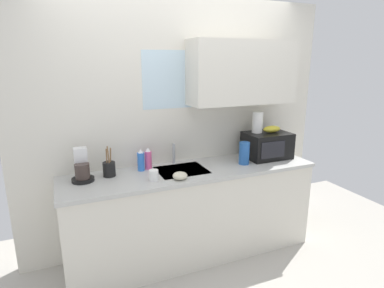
{
  "coord_description": "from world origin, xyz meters",
  "views": [
    {
      "loc": [
        -1.12,
        -2.66,
        1.91
      ],
      "look_at": [
        0.0,
        0.0,
        1.15
      ],
      "focal_mm": 29.9,
      "sensor_mm": 36.0,
      "label": 1
    }
  ],
  "objects_px": {
    "paper_towel_roll": "(257,122)",
    "cereal_canister": "(244,153)",
    "dish_soap_bottle_pink": "(148,159)",
    "small_bowl": "(180,176)",
    "banana_bunch": "(272,129)",
    "mug_white": "(154,175)",
    "microwave": "(267,145)",
    "coffee_maker": "(82,169)",
    "utensil_crock": "(109,169)",
    "dish_soap_bottle_blue": "(141,161)"
  },
  "relations": [
    {
      "from": "coffee_maker",
      "to": "utensil_crock",
      "type": "relative_size",
      "value": 0.99
    },
    {
      "from": "cereal_canister",
      "to": "utensil_crock",
      "type": "relative_size",
      "value": 0.79
    },
    {
      "from": "dish_soap_bottle_pink",
      "to": "small_bowl",
      "type": "height_order",
      "value": "dish_soap_bottle_pink"
    },
    {
      "from": "cereal_canister",
      "to": "microwave",
      "type": "bearing_deg",
      "value": 16.17
    },
    {
      "from": "banana_bunch",
      "to": "dish_soap_bottle_blue",
      "type": "height_order",
      "value": "banana_bunch"
    },
    {
      "from": "dish_soap_bottle_blue",
      "to": "utensil_crock",
      "type": "relative_size",
      "value": 0.74
    },
    {
      "from": "microwave",
      "to": "small_bowl",
      "type": "bearing_deg",
      "value": -167.04
    },
    {
      "from": "dish_soap_bottle_pink",
      "to": "mug_white",
      "type": "relative_size",
      "value": 2.2
    },
    {
      "from": "dish_soap_bottle_pink",
      "to": "dish_soap_bottle_blue",
      "type": "relative_size",
      "value": 1.0
    },
    {
      "from": "dish_soap_bottle_pink",
      "to": "mug_white",
      "type": "distance_m",
      "value": 0.32
    },
    {
      "from": "dish_soap_bottle_pink",
      "to": "small_bowl",
      "type": "xyz_separation_m",
      "value": [
        0.18,
        -0.38,
        -0.06
      ]
    },
    {
      "from": "microwave",
      "to": "dish_soap_bottle_pink",
      "type": "height_order",
      "value": "microwave"
    },
    {
      "from": "banana_bunch",
      "to": "cereal_canister",
      "type": "height_order",
      "value": "banana_bunch"
    },
    {
      "from": "dish_soap_bottle_blue",
      "to": "utensil_crock",
      "type": "xyz_separation_m",
      "value": [
        -0.3,
        -0.04,
        -0.03
      ]
    },
    {
      "from": "mug_white",
      "to": "paper_towel_roll",
      "type": "bearing_deg",
      "value": 11.31
    },
    {
      "from": "utensil_crock",
      "to": "small_bowl",
      "type": "bearing_deg",
      "value": -29.94
    },
    {
      "from": "paper_towel_roll",
      "to": "utensil_crock",
      "type": "xyz_separation_m",
      "value": [
        -1.54,
        0.02,
        -0.31
      ]
    },
    {
      "from": "banana_bunch",
      "to": "mug_white",
      "type": "bearing_deg",
      "value": -171.99
    },
    {
      "from": "mug_white",
      "to": "dish_soap_bottle_blue",
      "type": "bearing_deg",
      "value": 97.02
    },
    {
      "from": "dish_soap_bottle_blue",
      "to": "cereal_canister",
      "type": "height_order",
      "value": "cereal_canister"
    },
    {
      "from": "microwave",
      "to": "coffee_maker",
      "type": "height_order",
      "value": "coffee_maker"
    },
    {
      "from": "cereal_canister",
      "to": "coffee_maker",
      "type": "bearing_deg",
      "value": 174.08
    },
    {
      "from": "paper_towel_roll",
      "to": "cereal_canister",
      "type": "relative_size",
      "value": 0.98
    },
    {
      "from": "banana_bunch",
      "to": "small_bowl",
      "type": "distance_m",
      "value": 1.19
    },
    {
      "from": "dish_soap_bottle_blue",
      "to": "cereal_canister",
      "type": "relative_size",
      "value": 0.93
    },
    {
      "from": "coffee_maker",
      "to": "dish_soap_bottle_pink",
      "type": "xyz_separation_m",
      "value": [
        0.61,
        0.07,
        -0.01
      ]
    },
    {
      "from": "utensil_crock",
      "to": "small_bowl",
      "type": "relative_size",
      "value": 2.17
    },
    {
      "from": "paper_towel_roll",
      "to": "small_bowl",
      "type": "distance_m",
      "value": 1.08
    },
    {
      "from": "small_bowl",
      "to": "microwave",
      "type": "bearing_deg",
      "value": 12.96
    },
    {
      "from": "dish_soap_bottle_blue",
      "to": "mug_white",
      "type": "relative_size",
      "value": 2.2
    },
    {
      "from": "banana_bunch",
      "to": "paper_towel_roll",
      "type": "height_order",
      "value": "paper_towel_roll"
    },
    {
      "from": "dish_soap_bottle_pink",
      "to": "mug_white",
      "type": "bearing_deg",
      "value": -97.2
    },
    {
      "from": "banana_bunch",
      "to": "paper_towel_roll",
      "type": "distance_m",
      "value": 0.18
    },
    {
      "from": "banana_bunch",
      "to": "utensil_crock",
      "type": "xyz_separation_m",
      "value": [
        -1.69,
        0.07,
        -0.23
      ]
    },
    {
      "from": "microwave",
      "to": "dish_soap_bottle_pink",
      "type": "relative_size",
      "value": 2.2
    },
    {
      "from": "dish_soap_bottle_blue",
      "to": "small_bowl",
      "type": "distance_m",
      "value": 0.44
    },
    {
      "from": "banana_bunch",
      "to": "utensil_crock",
      "type": "relative_size",
      "value": 0.71
    },
    {
      "from": "paper_towel_roll",
      "to": "banana_bunch",
      "type": "bearing_deg",
      "value": -18.43
    },
    {
      "from": "paper_towel_roll",
      "to": "cereal_canister",
      "type": "xyz_separation_m",
      "value": [
        -0.24,
        -0.15,
        -0.27
      ]
    },
    {
      "from": "banana_bunch",
      "to": "mug_white",
      "type": "distance_m",
      "value": 1.39
    },
    {
      "from": "microwave",
      "to": "coffee_maker",
      "type": "bearing_deg",
      "value": 178.16
    },
    {
      "from": "coffee_maker",
      "to": "dish_soap_bottle_blue",
      "type": "bearing_deg",
      "value": 5.11
    },
    {
      "from": "paper_towel_roll",
      "to": "dish_soap_bottle_pink",
      "type": "bearing_deg",
      "value": 176.21
    },
    {
      "from": "cereal_canister",
      "to": "mug_white",
      "type": "relative_size",
      "value": 2.36
    },
    {
      "from": "small_bowl",
      "to": "coffee_maker",
      "type": "bearing_deg",
      "value": 158.56
    },
    {
      "from": "cereal_canister",
      "to": "dish_soap_bottle_blue",
      "type": "bearing_deg",
      "value": 168.35
    },
    {
      "from": "dish_soap_bottle_pink",
      "to": "dish_soap_bottle_blue",
      "type": "bearing_deg",
      "value": -164.48
    },
    {
      "from": "coffee_maker",
      "to": "mug_white",
      "type": "height_order",
      "value": "coffee_maker"
    },
    {
      "from": "coffee_maker",
      "to": "utensil_crock",
      "type": "height_order",
      "value": "utensil_crock"
    },
    {
      "from": "cereal_canister",
      "to": "paper_towel_roll",
      "type": "bearing_deg",
      "value": 32.01
    }
  ]
}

